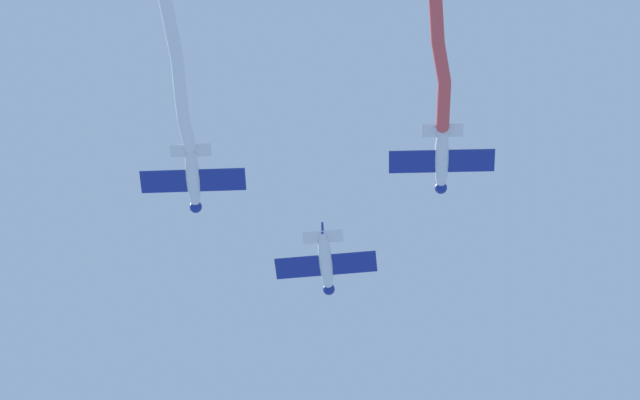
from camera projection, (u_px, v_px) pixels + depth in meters
airplane_lead at (326, 263)px, 95.63m from camera, size 7.02×5.25×1.75m
airplane_left_wing at (193, 179)px, 92.15m from camera, size 6.94×5.15×1.75m
airplane_right_wing at (442, 159)px, 91.73m from camera, size 6.93×5.15×1.75m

